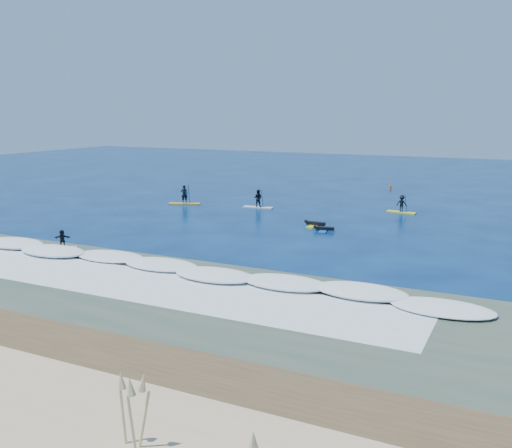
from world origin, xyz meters
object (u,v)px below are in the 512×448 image
at_px(prone_paddler_near, 315,224).
at_px(prone_paddler_far, 324,229).
at_px(marker_buoy, 390,187).
at_px(sup_paddler_center, 258,200).
at_px(sup_paddler_right, 402,205).
at_px(sup_paddler_left, 184,197).
at_px(wave_surfer, 62,240).

bearing_deg(prone_paddler_near, prone_paddler_far, -137.03).
distance_m(prone_paddler_near, marker_buoy, 24.26).
bearing_deg(sup_paddler_center, sup_paddler_right, 9.76).
bearing_deg(sup_paddler_right, prone_paddler_far, -99.37).
xyz_separation_m(sup_paddler_right, marker_buoy, (-4.51, 15.18, -0.45)).
bearing_deg(sup_paddler_center, prone_paddler_far, -43.40).
bearing_deg(sup_paddler_center, marker_buoy, 61.26).
bearing_deg(prone_paddler_far, marker_buoy, -8.77).
bearing_deg(prone_paddler_near, sup_paddler_left, 75.49).
distance_m(sup_paddler_right, prone_paddler_far, 11.21).
distance_m(sup_paddler_center, sup_paddler_right, 13.16).
xyz_separation_m(prone_paddler_near, wave_surfer, (-12.02, -14.90, 0.57)).
distance_m(sup_paddler_right, marker_buoy, 15.84).
relative_size(sup_paddler_center, prone_paddler_near, 1.31).
relative_size(sup_paddler_left, sup_paddler_center, 1.09).
bearing_deg(sup_paddler_left, prone_paddler_far, -42.46).
relative_size(sup_paddler_center, marker_buoy, 4.78).
relative_size(sup_paddler_center, prone_paddler_far, 1.39).
bearing_deg(prone_paddler_far, prone_paddler_near, 30.02).
relative_size(prone_paddler_near, wave_surfer, 1.29).
bearing_deg(prone_paddler_near, sup_paddler_right, -26.26).
height_order(sup_paddler_left, sup_paddler_right, sup_paddler_left).
relative_size(sup_paddler_left, prone_paddler_far, 1.52).
bearing_deg(sup_paddler_center, sup_paddler_left, -175.41).
bearing_deg(wave_surfer, prone_paddler_near, 20.53).
bearing_deg(wave_surfer, prone_paddler_far, 14.55).
distance_m(sup_paddler_center, prone_paddler_far, 11.70).
xyz_separation_m(sup_paddler_left, sup_paddler_right, (20.17, 4.50, 0.04)).
distance_m(sup_paddler_right, wave_surfer, 29.36).
xyz_separation_m(wave_surfer, marker_buoy, (12.44, 39.15, -0.46)).
relative_size(prone_paddler_far, wave_surfer, 1.22).
xyz_separation_m(prone_paddler_far, marker_buoy, (-0.89, 25.77, 0.12)).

